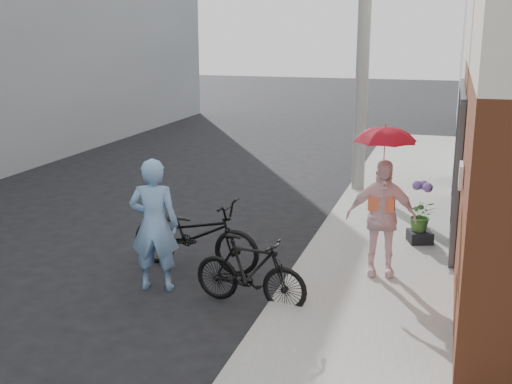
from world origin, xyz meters
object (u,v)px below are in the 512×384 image
at_px(officer, 154,225).
at_px(planter, 420,237).
at_px(bike_left, 195,234).
at_px(kimono_woman, 381,218).
at_px(utility_pole, 364,33).
at_px(bike_right, 250,271).

relative_size(officer, planter, 5.08).
bearing_deg(officer, bike_left, -118.43).
xyz_separation_m(bike_left, kimono_woman, (2.75, 0.31, 0.42)).
distance_m(bike_left, kimono_woman, 2.80).
relative_size(utility_pole, officer, 3.70).
height_order(officer, planter, officer).
bearing_deg(bike_left, officer, 169.15).
xyz_separation_m(bike_left, planter, (3.25, 1.93, -0.34)).
relative_size(utility_pole, planter, 18.81).
xyz_separation_m(utility_pole, bike_right, (-0.50, -6.43, -3.02)).
height_order(bike_left, planter, bike_left).
bearing_deg(planter, kimono_woman, -107.04).
bearing_deg(kimono_woman, planter, 62.84).
xyz_separation_m(officer, kimono_woman, (2.99, 1.18, 0.03)).
xyz_separation_m(officer, bike_left, (0.24, 0.88, -0.39)).
relative_size(utility_pole, bike_left, 3.32).
distance_m(kimono_woman, planter, 1.86).
distance_m(utility_pole, officer, 7.03).
relative_size(bike_left, bike_right, 1.31).
relative_size(officer, kimono_woman, 1.11).
xyz_separation_m(utility_pole, bike_left, (-1.71, -5.38, -2.95)).
bearing_deg(utility_pole, bike_left, -107.68).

